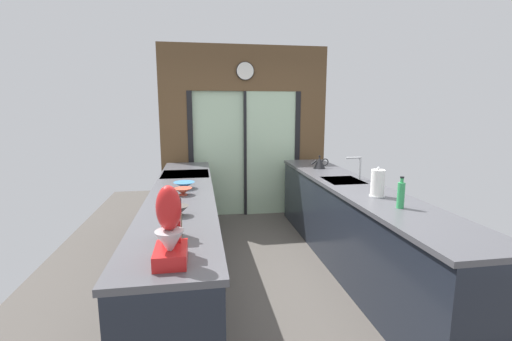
% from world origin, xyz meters
% --- Properties ---
extents(ground_plane, '(5.04, 7.60, 0.02)m').
position_xyz_m(ground_plane, '(0.00, 0.60, -0.01)').
color(ground_plane, '#4C4742').
extents(back_wall_unit, '(2.64, 0.12, 2.70)m').
position_xyz_m(back_wall_unit, '(0.00, 2.40, 1.52)').
color(back_wall_unit, brown).
rests_on(back_wall_unit, ground_plane).
extents(left_counter_run, '(0.62, 3.80, 0.92)m').
position_xyz_m(left_counter_run, '(-0.91, 0.13, 0.47)').
color(left_counter_run, '#1E232D').
rests_on(left_counter_run, ground_plane).
extents(right_counter_run, '(0.62, 3.80, 0.92)m').
position_xyz_m(right_counter_run, '(0.91, 0.30, 0.46)').
color(right_counter_run, '#1E232D').
rests_on(right_counter_run, ground_plane).
extents(sink_faucet, '(0.19, 0.02, 0.27)m').
position_xyz_m(sink_faucet, '(1.06, 0.55, 1.10)').
color(sink_faucet, '#B7BABC').
rests_on(sink_faucet, right_counter_run).
extents(oven_range, '(0.60, 0.60, 0.92)m').
position_xyz_m(oven_range, '(-0.91, 1.25, 0.46)').
color(oven_range, black).
rests_on(oven_range, ground_plane).
extents(mixing_bowl_near, '(0.15, 0.15, 0.08)m').
position_xyz_m(mixing_bowl_near, '(-0.89, -0.53, 0.96)').
color(mixing_bowl_near, '#514C47').
rests_on(mixing_bowl_near, left_counter_run).
extents(mixing_bowl_mid, '(0.17, 0.17, 0.07)m').
position_xyz_m(mixing_bowl_mid, '(-0.89, 0.13, 0.96)').
color(mixing_bowl_mid, '#BC4C38').
rests_on(mixing_bowl_mid, left_counter_run).
extents(mixing_bowl_far, '(0.22, 0.22, 0.07)m').
position_xyz_m(mixing_bowl_far, '(-0.89, 0.40, 0.96)').
color(mixing_bowl_far, teal).
rests_on(mixing_bowl_far, left_counter_run).
extents(knife_block, '(0.09, 0.14, 0.26)m').
position_xyz_m(knife_block, '(-0.89, -1.00, 1.03)').
color(knife_block, brown).
rests_on(knife_block, left_counter_run).
extents(stand_mixer, '(0.17, 0.27, 0.42)m').
position_xyz_m(stand_mixer, '(-0.89, -1.35, 1.08)').
color(stand_mixer, red).
rests_on(stand_mixer, left_counter_run).
extents(kettle, '(0.25, 0.17, 0.18)m').
position_xyz_m(kettle, '(0.89, 1.36, 1.00)').
color(kettle, black).
rests_on(kettle, right_counter_run).
extents(soap_bottle, '(0.06, 0.06, 0.26)m').
position_xyz_m(soap_bottle, '(0.89, -0.61, 1.03)').
color(soap_bottle, '#339E56').
rests_on(soap_bottle, right_counter_run).
extents(paper_towel_roll, '(0.14, 0.14, 0.28)m').
position_xyz_m(paper_towel_roll, '(0.89, -0.23, 1.05)').
color(paper_towel_roll, '#B7BABC').
rests_on(paper_towel_roll, right_counter_run).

